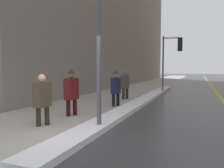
% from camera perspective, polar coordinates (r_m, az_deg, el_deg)
% --- Properties ---
extents(ground_plane, '(160.00, 160.00, 0.00)m').
position_cam_1_polar(ground_plane, '(5.15, -12.79, -14.68)').
color(ground_plane, '#38383A').
extents(sidewalk_slab, '(4.00, 80.00, 0.01)m').
position_cam_1_polar(sidewalk_slab, '(19.68, 7.51, -0.93)').
color(sidewalk_slab, '#9E9B93').
rests_on(sidewalk_slab, ground).
extents(road_centre_stripe, '(0.16, 80.00, 0.00)m').
position_cam_1_polar(road_centre_stripe, '(19.13, 25.22, -1.41)').
color(road_centre_stripe, gold).
rests_on(road_centre_stripe, ground).
extents(snow_bank_curb, '(0.73, 16.82, 0.15)m').
position_cam_1_polar(snow_bank_curb, '(11.31, 8.36, -4.09)').
color(snow_bank_curb, white).
rests_on(snow_bank_curb, ground).
extents(lamp_post, '(0.28, 0.28, 4.43)m').
position_cam_1_polar(lamp_post, '(5.87, -3.48, 14.19)').
color(lamp_post, '#515156').
rests_on(lamp_post, ground).
extents(traffic_light_near, '(1.31, 0.44, 3.91)m').
position_cam_1_polar(traffic_light_near, '(15.58, 15.72, 8.12)').
color(traffic_light_near, '#515156').
rests_on(traffic_light_near, ground).
extents(pedestrian_trailing, '(0.31, 0.50, 1.49)m').
position_cam_1_polar(pedestrian_trailing, '(6.56, -17.74, -3.36)').
color(pedestrian_trailing, '#2A241B').
rests_on(pedestrian_trailing, ground).
extents(pedestrian_in_glasses, '(0.35, 0.52, 1.64)m').
position_cam_1_polar(pedestrian_in_glasses, '(7.72, -10.57, -1.65)').
color(pedestrian_in_glasses, '#340C0C').
rests_on(pedestrian_in_glasses, ground).
extents(pedestrian_in_fedora, '(0.34, 0.50, 1.59)m').
position_cam_1_polar(pedestrian_in_fedora, '(9.58, 1.00, -0.72)').
color(pedestrian_in_fedora, black).
rests_on(pedestrian_in_fedora, ground).
extents(pedestrian_with_shoulder_bag, '(0.32, 0.73, 1.58)m').
position_cam_1_polar(pedestrian_with_shoulder_bag, '(11.90, 3.51, 0.19)').
color(pedestrian_with_shoulder_bag, '#2A241B').
rests_on(pedestrian_with_shoulder_bag, ground).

